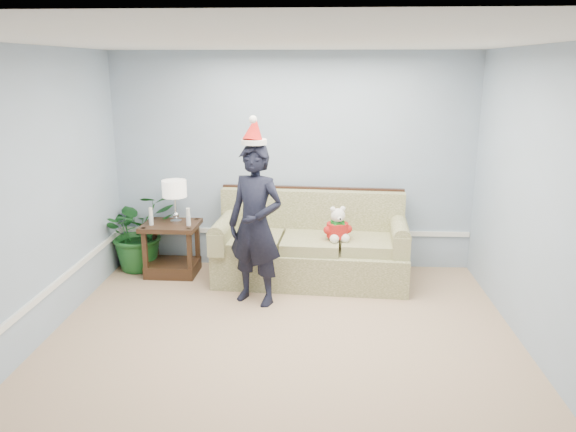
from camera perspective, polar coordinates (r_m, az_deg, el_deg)
The scene contains 10 objects.
room_shell at distance 4.59m, azimuth -0.97°, elevation 0.29°, with size 4.54×5.04×2.74m.
wainscot_trim at distance 6.16m, azimuth -11.15°, elevation -4.88°, with size 4.49×4.99×0.06m.
sofa at distance 6.80m, azimuth 2.38°, elevation -3.33°, with size 2.33×1.12×1.06m.
side_table at distance 7.12m, azimuth -11.66°, elevation -3.83°, with size 0.69×0.58×0.65m.
table_lamp at distance 6.95m, azimuth -11.47°, elevation 2.56°, with size 0.29×0.29×0.52m.
candle_pair at distance 6.90m, azimuth -11.94°, elevation -0.12°, with size 0.51×0.06×0.22m.
houseplant at distance 7.33m, azimuth -14.90°, elevation -1.45°, with size 0.90×0.78×1.00m, color #1A5420.
man at distance 5.99m, azimuth -3.33°, elevation -0.94°, with size 0.64×0.42×1.75m, color black.
santa_hat at distance 5.81m, azimuth -3.46°, elevation 8.58°, with size 0.34×0.36×0.31m.
teddy_bear at distance 6.51m, azimuth 5.04°, elevation -1.22°, with size 0.30×0.31×0.41m.
Camera 1 is at (0.32, -4.43, 2.52)m, focal length 35.00 mm.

